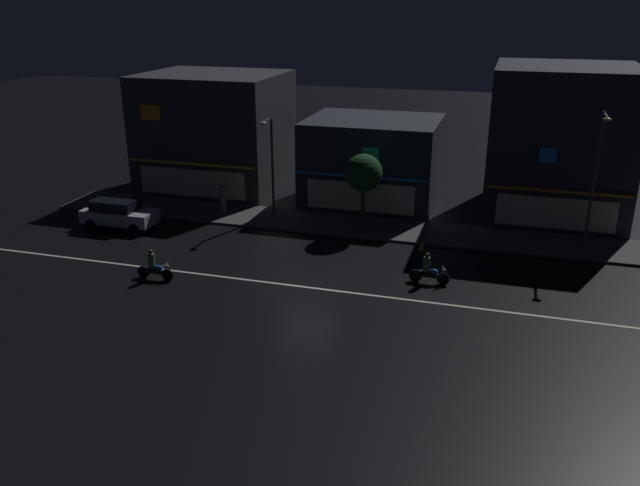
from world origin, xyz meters
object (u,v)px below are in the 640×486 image
at_px(pedestrian_on_sidewalk, 223,199).
at_px(parked_car_near_kerb, 119,213).
at_px(streetlamp_mid, 596,169).
at_px(motorcycle_following, 154,267).
at_px(traffic_cone, 422,245).
at_px(motorcycle_lead, 428,271).
at_px(streetlamp_west, 271,157).

distance_m(pedestrian_on_sidewalk, parked_car_near_kerb, 6.26).
distance_m(streetlamp_mid, pedestrian_on_sidewalk, 21.39).
relative_size(motorcycle_following, traffic_cone, 3.45).
height_order(streetlamp_mid, parked_car_near_kerb, streetlamp_mid).
bearing_deg(pedestrian_on_sidewalk, motorcycle_lead, 173.63).
relative_size(streetlamp_west, traffic_cone, 10.92).
xyz_separation_m(pedestrian_on_sidewalk, parked_car_near_kerb, (-4.82, -3.98, -0.12)).
xyz_separation_m(streetlamp_west, pedestrian_on_sidewalk, (-3.11, -0.34, -2.76)).
xyz_separation_m(streetlamp_mid, pedestrian_on_sidewalk, (-21.12, -0.10, -3.37)).
xyz_separation_m(streetlamp_mid, traffic_cone, (-8.37, -2.76, -4.09)).
xyz_separation_m(parked_car_near_kerb, motorcycle_lead, (18.45, -2.88, -0.24)).
bearing_deg(parked_car_near_kerb, pedestrian_on_sidewalk, -140.44).
relative_size(streetlamp_west, motorcycle_lead, 3.16).
bearing_deg(pedestrian_on_sidewalk, parked_car_near_kerb, 59.93).
bearing_deg(streetlamp_mid, parked_car_near_kerb, -171.06).
height_order(pedestrian_on_sidewalk, parked_car_near_kerb, pedestrian_on_sidewalk).
relative_size(pedestrian_on_sidewalk, parked_car_near_kerb, 0.43).
xyz_separation_m(streetlamp_west, motorcycle_lead, (10.52, -7.21, -3.12)).
distance_m(streetlamp_west, motorcycle_following, 11.13).
height_order(streetlamp_west, traffic_cone, streetlamp_west).
bearing_deg(streetlamp_west, parked_car_near_kerb, -151.40).
relative_size(streetlamp_west, motorcycle_following, 3.16).
bearing_deg(streetlamp_mid, streetlamp_west, 179.22).
bearing_deg(parked_car_near_kerb, streetlamp_west, -151.40).
relative_size(streetlamp_west, streetlamp_mid, 0.84).
distance_m(motorcycle_lead, traffic_cone, 4.30).
xyz_separation_m(pedestrian_on_sidewalk, motorcycle_following, (0.98, -10.12, -0.36)).
distance_m(parked_car_near_kerb, motorcycle_lead, 18.68).
distance_m(motorcycle_following, traffic_cone, 13.94).
bearing_deg(motorcycle_lead, streetlamp_west, 141.37).
height_order(parked_car_near_kerb, motorcycle_lead, parked_car_near_kerb).
xyz_separation_m(streetlamp_west, parked_car_near_kerb, (-7.93, -4.33, -2.89)).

